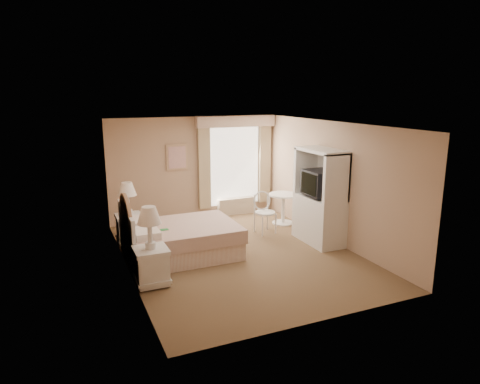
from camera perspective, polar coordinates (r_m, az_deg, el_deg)
name	(u,v)px	position (r m, az deg, el deg)	size (l,w,h in m)	color
room	(239,191)	(8.03, -0.13, 0.09)	(4.21, 5.51, 2.51)	brown
window	(236,162)	(10.82, -0.58, 3.98)	(2.05, 0.22, 2.51)	white
framed_art	(177,157)	(10.36, -8.40, 4.60)	(0.52, 0.04, 0.62)	tan
bed	(177,239)	(8.28, -8.38, -6.21)	(2.09, 1.59, 1.41)	tan
nightstand_near	(151,256)	(7.11, -11.78, -8.39)	(0.54, 0.54, 1.30)	white
nightstand_far	(129,221)	(9.15, -14.60, -3.71)	(0.52, 0.52, 1.27)	white
round_table	(283,204)	(10.20, 5.79, -1.57)	(0.69, 0.69, 0.73)	silver
cafe_chair	(264,209)	(9.52, 3.19, -2.26)	(0.48, 0.48, 0.93)	silver
armoire	(320,204)	(8.98, 10.59, -1.60)	(0.59, 1.18, 1.96)	white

